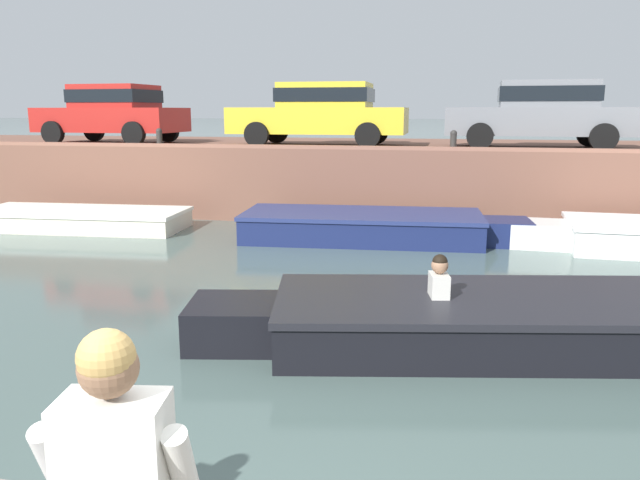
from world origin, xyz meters
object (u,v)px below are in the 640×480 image
object	(u,v)px
car_left_inner_yellow	(321,111)
car_leftmost_red	(113,111)
mooring_bollard_mid	(453,139)
boat_moored_west_cream	(72,219)
car_centre_grey	(541,111)
motorboat_passing	(483,320)
mooring_bollard_west	(159,137)
boat_moored_central_navy	(374,227)

from	to	relation	value
car_left_inner_yellow	car_leftmost_red	bearing A→B (deg)	-179.97
car_left_inner_yellow	mooring_bollard_mid	xyz separation A→B (m)	(3.28, -1.32, -0.61)
boat_moored_west_cream	mooring_bollard_mid	distance (m)	8.73
boat_moored_west_cream	car_centre_grey	distance (m)	11.08
motorboat_passing	mooring_bollard_mid	bearing A→B (deg)	93.31
motorboat_passing	car_leftmost_red	size ratio (longest dim) A/B	1.63
motorboat_passing	mooring_bollard_mid	distance (m)	7.57
car_centre_grey	mooring_bollard_west	size ratio (longest dim) A/B	9.59
boat_moored_west_cream	car_centre_grey	size ratio (longest dim) A/B	1.32
car_centre_grey	boat_moored_west_cream	bearing A→B (deg)	-162.44
boat_moored_west_cream	car_centre_grey	bearing A→B (deg)	17.56
boat_moored_west_cream	motorboat_passing	world-z (taller)	motorboat_passing
car_left_inner_yellow	mooring_bollard_west	xyz separation A→B (m)	(-3.79, -1.32, -0.61)
car_left_inner_yellow	motorboat_passing	bearing A→B (deg)	-66.90
boat_moored_central_navy	car_left_inner_yellow	world-z (taller)	car_left_inner_yellow
boat_moored_central_navy	motorboat_passing	distance (m)	5.88
boat_moored_west_cream	mooring_bollard_mid	bearing A→B (deg)	13.16
motorboat_passing	car_left_inner_yellow	size ratio (longest dim) A/B	1.44
boat_moored_west_cream	motorboat_passing	size ratio (longest dim) A/B	0.89
mooring_bollard_west	mooring_bollard_mid	bearing A→B (deg)	0.00
car_centre_grey	mooring_bollard_mid	xyz separation A→B (m)	(-1.99, -1.32, -0.61)
boat_moored_west_cream	boat_moored_central_navy	size ratio (longest dim) A/B	0.96
car_leftmost_red	car_centre_grey	world-z (taller)	same
motorboat_passing	mooring_bollard_mid	xyz separation A→B (m)	(-0.43, 7.36, 1.70)
boat_moored_west_cream	mooring_bollard_west	size ratio (longest dim) A/B	12.66
mooring_bollard_west	car_left_inner_yellow	bearing A→B (deg)	19.17
car_left_inner_yellow	car_centre_grey	world-z (taller)	same
motorboat_passing	mooring_bollard_west	distance (m)	10.64
mooring_bollard_west	mooring_bollard_mid	world-z (taller)	same
motorboat_passing	mooring_bollard_mid	world-z (taller)	mooring_bollard_mid
motorboat_passing	mooring_bollard_mid	size ratio (longest dim) A/B	14.27
motorboat_passing	car_centre_grey	world-z (taller)	car_centre_grey
boat_moored_west_cream	car_leftmost_red	xyz separation A→B (m)	(-0.71, 3.26, 2.37)
car_leftmost_red	car_centre_grey	xyz separation A→B (m)	(11.02, 0.00, 0.00)
boat_moored_central_navy	car_centre_grey	distance (m)	5.24
car_left_inner_yellow	mooring_bollard_west	distance (m)	4.06
car_left_inner_yellow	mooring_bollard_west	size ratio (longest dim) A/B	9.88
boat_moored_central_navy	mooring_bollard_mid	distance (m)	2.92
boat_moored_west_cream	car_leftmost_red	distance (m)	4.10
motorboat_passing	car_centre_grey	xyz separation A→B (m)	(1.56, 8.68, 2.31)
mooring_bollard_mid	car_leftmost_red	bearing A→B (deg)	171.72
boat_moored_central_navy	car_centre_grey	bearing A→B (deg)	41.77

